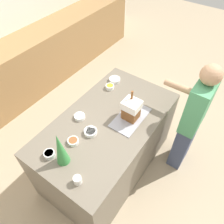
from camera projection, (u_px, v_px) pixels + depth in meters
ground_plane at (108, 164)px, 2.96m from camera, size 12.00×12.00×0.00m
back_cabinet_block at (4, 82)px, 3.40m from camera, size 6.00×0.60×0.95m
kitchen_island at (108, 145)px, 2.63m from camera, size 1.66×0.94×0.89m
baking_tray at (130, 117)px, 2.34m from camera, size 0.48×0.26×0.01m
gingerbread_house at (131, 109)px, 2.24m from camera, size 0.16×0.18×0.33m
decorative_tree at (60, 149)px, 1.85m from camera, size 0.12×0.12×0.38m
candy_bowl_near_tray_right at (49, 154)px, 2.00m from camera, size 0.10×0.10×0.05m
candy_bowl_beside_tree at (115, 80)px, 2.74m from camera, size 0.14×0.14×0.04m
candy_bowl_far_right at (110, 87)px, 2.64m from camera, size 0.10×0.10×0.05m
candy_bowl_front_corner at (80, 116)px, 2.32m from camera, size 0.11×0.11×0.04m
candy_bowl_far_left at (91, 132)px, 2.18m from camera, size 0.13×0.13×0.04m
candy_bowl_near_tray_left at (73, 141)px, 2.11m from camera, size 0.11×0.11×0.04m
mug at (78, 180)px, 1.82m from camera, size 0.07×0.07×0.08m
person at (192, 121)px, 2.43m from camera, size 0.40×0.51×1.54m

